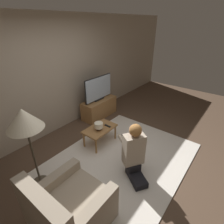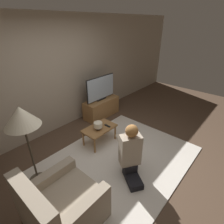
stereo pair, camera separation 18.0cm
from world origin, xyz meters
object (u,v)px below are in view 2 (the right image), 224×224
Objects in this scene: tv at (101,88)px; coffee_table at (99,130)px; floor_lamp at (22,119)px; armchair at (62,207)px; table_lamp at (98,125)px; person_kneeling at (130,152)px.

tv reaches higher than coffee_table.
floor_lamp is 1.56× the size of armchair.
floor_lamp reaches higher than tv.
tv is at bearing 42.78° from coffee_table.
tv is 2.52m from floor_lamp.
floor_lamp is at bearing 176.26° from table_lamp.
table_lamp is at bearing -60.97° from armchair.
armchair is 1.26m from person_kneeling.
floor_lamp is 1.30m from armchair.
floor_lamp is 1.71m from person_kneeling.
coffee_table is 1.10m from person_kneeling.
person_kneeling is 5.61× the size of table_lamp.
table_lamp is (0.25, 1.01, -0.02)m from person_kneeling.
tv is 5.37× the size of table_lamp.
coffee_table is 0.80× the size of armchair.
tv is at bearing -55.53° from armchair.
tv is 1.35m from coffee_table.
tv is at bearing 18.62° from floor_lamp.
armchair is 1.71m from table_lamp.
armchair is at bearing -145.13° from tv.
floor_lamp is at bearing -7.03° from armchair.
floor_lamp reaches higher than person_kneeling.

